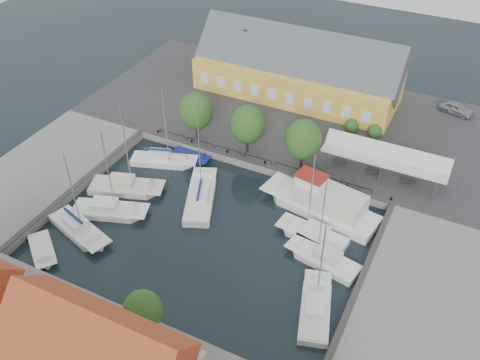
{
  "coord_description": "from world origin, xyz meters",
  "views": [
    {
      "loc": [
        20.93,
        -36.22,
        38.63
      ],
      "look_at": [
        0.0,
        6.0,
        1.5
      ],
      "focal_mm": 40.0,
      "sensor_mm": 36.0,
      "label": 1
    }
  ],
  "objects_px": {
    "center_sailboat": "(201,199)",
    "west_boat_a": "(163,161)",
    "launch_sw": "(43,251)",
    "launch_nw": "(190,157)",
    "trawler": "(324,205)",
    "car_silver": "(456,108)",
    "tent_canopy": "(386,157)",
    "west_boat_c": "(109,211)",
    "warehouse": "(294,70)",
    "west_boat_d": "(79,230)",
    "east_boat_a": "(313,236)",
    "east_boat_c": "(315,310)",
    "west_boat_b": "(125,188)",
    "east_boat_b": "(324,261)",
    "car_red": "(252,124)"
  },
  "relations": [
    {
      "from": "east_boat_a",
      "to": "launch_nw",
      "type": "xyz_separation_m",
      "value": [
        -18.54,
        6.5,
        -0.17
      ]
    },
    {
      "from": "east_boat_a",
      "to": "east_boat_c",
      "type": "distance_m",
      "value": 9.35
    },
    {
      "from": "east_boat_a",
      "to": "tent_canopy",
      "type": "bearing_deg",
      "value": 72.47
    },
    {
      "from": "car_silver",
      "to": "west_boat_c",
      "type": "height_order",
      "value": "west_boat_c"
    },
    {
      "from": "launch_nw",
      "to": "west_boat_c",
      "type": "bearing_deg",
      "value": -101.75
    },
    {
      "from": "west_boat_a",
      "to": "west_boat_d",
      "type": "xyz_separation_m",
      "value": [
        -1.19,
        -14.07,
        -0.0
      ]
    },
    {
      "from": "east_boat_c",
      "to": "west_boat_c",
      "type": "bearing_deg",
      "value": 174.19
    },
    {
      "from": "launch_sw",
      "to": "launch_nw",
      "type": "height_order",
      "value": "launch_sw"
    },
    {
      "from": "west_boat_b",
      "to": "west_boat_c",
      "type": "distance_m",
      "value": 4.17
    },
    {
      "from": "car_silver",
      "to": "car_red",
      "type": "bearing_deg",
      "value": 137.73
    },
    {
      "from": "west_boat_d",
      "to": "launch_nw",
      "type": "height_order",
      "value": "west_boat_d"
    },
    {
      "from": "warehouse",
      "to": "launch_nw",
      "type": "distance_m",
      "value": 20.75
    },
    {
      "from": "east_boat_c",
      "to": "west_boat_a",
      "type": "xyz_separation_m",
      "value": [
        -24.33,
        12.84,
        0.01
      ]
    },
    {
      "from": "car_red",
      "to": "west_boat_a",
      "type": "bearing_deg",
      "value": -157.96
    },
    {
      "from": "warehouse",
      "to": "west_boat_c",
      "type": "bearing_deg",
      "value": -104.64
    },
    {
      "from": "east_boat_b",
      "to": "west_boat_d",
      "type": "bearing_deg",
      "value": -163.44
    },
    {
      "from": "trawler",
      "to": "west_boat_a",
      "type": "distance_m",
      "value": 20.51
    },
    {
      "from": "tent_canopy",
      "to": "launch_sw",
      "type": "height_order",
      "value": "tent_canopy"
    },
    {
      "from": "trawler",
      "to": "west_boat_d",
      "type": "bearing_deg",
      "value": -146.7
    },
    {
      "from": "west_boat_b",
      "to": "launch_sw",
      "type": "height_order",
      "value": "west_boat_b"
    },
    {
      "from": "west_boat_d",
      "to": "launch_nw",
      "type": "distance_m",
      "value": 16.83
    },
    {
      "from": "launch_nw",
      "to": "east_boat_a",
      "type": "bearing_deg",
      "value": -19.32
    },
    {
      "from": "tent_canopy",
      "to": "launch_nw",
      "type": "relative_size",
      "value": 2.7
    },
    {
      "from": "center_sailboat",
      "to": "west_boat_a",
      "type": "xyz_separation_m",
      "value": [
        -7.7,
        4.15,
        -0.09
      ]
    },
    {
      "from": "warehouse",
      "to": "west_boat_c",
      "type": "distance_m",
      "value": 33.51
    },
    {
      "from": "tent_canopy",
      "to": "car_silver",
      "type": "bearing_deg",
      "value": 73.62
    },
    {
      "from": "west_boat_d",
      "to": "west_boat_c",
      "type": "bearing_deg",
      "value": 75.46
    },
    {
      "from": "east_boat_a",
      "to": "east_boat_c",
      "type": "relative_size",
      "value": 1.04
    },
    {
      "from": "tent_canopy",
      "to": "west_boat_b",
      "type": "xyz_separation_m",
      "value": [
        -25.79,
        -14.22,
        -3.42
      ]
    },
    {
      "from": "trawler",
      "to": "car_silver",
      "type": "bearing_deg",
      "value": 69.64
    },
    {
      "from": "car_silver",
      "to": "warehouse",
      "type": "bearing_deg",
      "value": 114.71
    },
    {
      "from": "tent_canopy",
      "to": "west_boat_a",
      "type": "xyz_separation_m",
      "value": [
        -24.78,
        -7.97,
        -3.41
      ]
    },
    {
      "from": "west_boat_d",
      "to": "launch_sw",
      "type": "xyz_separation_m",
      "value": [
        -1.38,
        -3.87,
        -0.18
      ]
    },
    {
      "from": "warehouse",
      "to": "car_red",
      "type": "height_order",
      "value": "warehouse"
    },
    {
      "from": "east_boat_c",
      "to": "west_boat_c",
      "type": "xyz_separation_m",
      "value": [
        -24.56,
        2.5,
        0.0
      ]
    },
    {
      "from": "car_red",
      "to": "car_silver",
      "type": "bearing_deg",
      "value": -0.31
    },
    {
      "from": "launch_nw",
      "to": "west_boat_d",
      "type": "bearing_deg",
      "value": -102.39
    },
    {
      "from": "east_boat_b",
      "to": "launch_nw",
      "type": "bearing_deg",
      "value": 155.93
    },
    {
      "from": "car_silver",
      "to": "launch_sw",
      "type": "relative_size",
      "value": 0.83
    },
    {
      "from": "warehouse",
      "to": "east_boat_b",
      "type": "height_order",
      "value": "warehouse"
    },
    {
      "from": "car_red",
      "to": "launch_sw",
      "type": "height_order",
      "value": "car_red"
    },
    {
      "from": "car_silver",
      "to": "east_boat_b",
      "type": "distance_m",
      "value": 33.69
    },
    {
      "from": "warehouse",
      "to": "west_boat_a",
      "type": "distance_m",
      "value": 23.68
    },
    {
      "from": "center_sailboat",
      "to": "west_boat_d",
      "type": "distance_m",
      "value": 13.32
    },
    {
      "from": "west_boat_b",
      "to": "launch_nw",
      "type": "relative_size",
      "value": 2.24
    },
    {
      "from": "tent_canopy",
      "to": "car_silver",
      "type": "height_order",
      "value": "tent_canopy"
    },
    {
      "from": "west_boat_a",
      "to": "tent_canopy",
      "type": "bearing_deg",
      "value": 17.84
    },
    {
      "from": "west_boat_c",
      "to": "east_boat_c",
      "type": "bearing_deg",
      "value": -5.81
    },
    {
      "from": "launch_sw",
      "to": "warehouse",
      "type": "bearing_deg",
      "value": 74.86
    },
    {
      "from": "west_boat_d",
      "to": "center_sailboat",
      "type": "bearing_deg",
      "value": 48.12
    }
  ]
}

